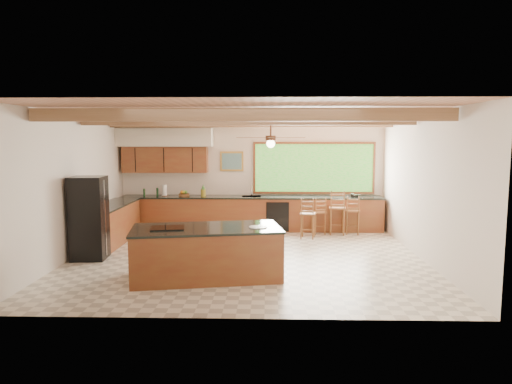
{
  "coord_description": "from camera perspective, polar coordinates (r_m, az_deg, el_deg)",
  "views": [
    {
      "loc": [
        0.44,
        -9.27,
        2.46
      ],
      "look_at": [
        0.18,
        0.8,
        1.29
      ],
      "focal_mm": 32.0,
      "sensor_mm": 36.0,
      "label": 1
    }
  ],
  "objects": [
    {
      "name": "bar_stool_b",
      "position": [
        11.87,
        10.15,
        -2.06
      ],
      "size": [
        0.45,
        0.45,
        1.15
      ],
      "rotation": [
        0.0,
        0.0,
        -0.09
      ],
      "color": "brown",
      "rests_on": "ground"
    },
    {
      "name": "counter_run",
      "position": [
        12.02,
        -4.55,
        -2.92
      ],
      "size": [
        7.12,
        3.1,
        1.25
      ],
      "color": "brown",
      "rests_on": "ground"
    },
    {
      "name": "ground",
      "position": [
        9.6,
        -1.2,
        -8.2
      ],
      "size": [
        7.2,
        7.2,
        0.0
      ],
      "primitive_type": "plane",
      "color": "beige",
      "rests_on": "ground"
    },
    {
      "name": "room_shell",
      "position": [
        9.94,
        -2.03,
        5.23
      ],
      "size": [
        7.27,
        6.54,
        3.02
      ],
      "color": "beige",
      "rests_on": "ground"
    },
    {
      "name": "bar_stool_d",
      "position": [
        12.02,
        12.06,
        -2.4
      ],
      "size": [
        0.42,
        0.42,
        1.01
      ],
      "rotation": [
        0.0,
        0.0,
        -0.18
      ],
      "color": "brown",
      "rests_on": "ground"
    },
    {
      "name": "refrigerator",
      "position": [
        9.95,
        -20.15,
        -3.07
      ],
      "size": [
        0.71,
        0.69,
        1.7
      ],
      "rotation": [
        0.0,
        0.0,
        0.07
      ],
      "color": "black",
      "rests_on": "ground"
    },
    {
      "name": "bar_stool_c",
      "position": [
        11.89,
        7.86,
        -2.59
      ],
      "size": [
        0.41,
        0.41,
        0.95
      ],
      "rotation": [
        0.0,
        0.0,
        0.25
      ],
      "color": "brown",
      "rests_on": "ground"
    },
    {
      "name": "bar_stool_a",
      "position": [
        11.31,
        6.52,
        -2.81
      ],
      "size": [
        0.43,
        0.43,
        1.03
      ],
      "rotation": [
        0.0,
        0.0,
        -0.19
      ],
      "color": "brown",
      "rests_on": "ground"
    },
    {
      "name": "island",
      "position": [
        8.21,
        -6.18,
        -7.51
      ],
      "size": [
        2.77,
        1.65,
        0.93
      ],
      "rotation": [
        0.0,
        0.0,
        0.17
      ],
      "color": "brown",
      "rests_on": "ground"
    }
  ]
}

